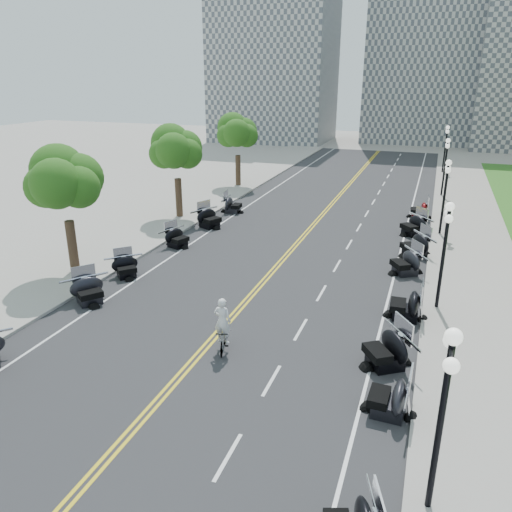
% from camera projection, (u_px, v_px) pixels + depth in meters
% --- Properties ---
extents(ground, '(160.00, 160.00, 0.00)m').
position_uv_depth(ground, '(231.00, 318.00, 22.28)').
color(ground, gray).
extents(road, '(16.00, 90.00, 0.01)m').
position_uv_depth(road, '(292.00, 249.00, 31.12)').
color(road, '#333335').
rests_on(road, ground).
extents(centerline_yellow_a, '(0.12, 90.00, 0.00)m').
position_uv_depth(centerline_yellow_a, '(291.00, 248.00, 31.15)').
color(centerline_yellow_a, yellow).
rests_on(centerline_yellow_a, road).
extents(centerline_yellow_b, '(0.12, 90.00, 0.00)m').
position_uv_depth(centerline_yellow_b, '(294.00, 249.00, 31.08)').
color(centerline_yellow_b, yellow).
rests_on(centerline_yellow_b, road).
extents(edge_line_north, '(0.12, 90.00, 0.00)m').
position_uv_depth(edge_line_north, '(398.00, 261.00, 29.08)').
color(edge_line_north, white).
rests_on(edge_line_north, road).
extents(edge_line_south, '(0.12, 90.00, 0.00)m').
position_uv_depth(edge_line_south, '(200.00, 238.00, 33.15)').
color(edge_line_south, white).
rests_on(edge_line_south, road).
extents(lane_dash_4, '(0.12, 2.00, 0.00)m').
position_uv_depth(lane_dash_4, '(228.00, 457.00, 14.19)').
color(lane_dash_4, white).
rests_on(lane_dash_4, road).
extents(lane_dash_5, '(0.12, 2.00, 0.00)m').
position_uv_depth(lane_dash_5, '(272.00, 380.00, 17.72)').
color(lane_dash_5, white).
rests_on(lane_dash_5, road).
extents(lane_dash_6, '(0.12, 2.00, 0.00)m').
position_uv_depth(lane_dash_6, '(301.00, 329.00, 21.26)').
color(lane_dash_6, white).
rests_on(lane_dash_6, road).
extents(lane_dash_7, '(0.12, 2.00, 0.00)m').
position_uv_depth(lane_dash_7, '(321.00, 293.00, 24.80)').
color(lane_dash_7, white).
rests_on(lane_dash_7, road).
extents(lane_dash_8, '(0.12, 2.00, 0.00)m').
position_uv_depth(lane_dash_8, '(337.00, 266.00, 28.33)').
color(lane_dash_8, white).
rests_on(lane_dash_8, road).
extents(lane_dash_9, '(0.12, 2.00, 0.00)m').
position_uv_depth(lane_dash_9, '(349.00, 244.00, 31.87)').
color(lane_dash_9, white).
rests_on(lane_dash_9, road).
extents(lane_dash_10, '(0.12, 2.00, 0.00)m').
position_uv_depth(lane_dash_10, '(359.00, 227.00, 35.40)').
color(lane_dash_10, white).
rests_on(lane_dash_10, road).
extents(lane_dash_11, '(0.12, 2.00, 0.00)m').
position_uv_depth(lane_dash_11, '(367.00, 214.00, 38.94)').
color(lane_dash_11, white).
rests_on(lane_dash_11, road).
extents(lane_dash_12, '(0.12, 2.00, 0.00)m').
position_uv_depth(lane_dash_12, '(373.00, 202.00, 42.48)').
color(lane_dash_12, white).
rests_on(lane_dash_12, road).
extents(lane_dash_13, '(0.12, 2.00, 0.00)m').
position_uv_depth(lane_dash_13, '(379.00, 192.00, 46.01)').
color(lane_dash_13, white).
rests_on(lane_dash_13, road).
extents(lane_dash_14, '(0.12, 2.00, 0.00)m').
position_uv_depth(lane_dash_14, '(384.00, 184.00, 49.55)').
color(lane_dash_14, white).
rests_on(lane_dash_14, road).
extents(lane_dash_15, '(0.12, 2.00, 0.00)m').
position_uv_depth(lane_dash_15, '(388.00, 176.00, 53.08)').
color(lane_dash_15, white).
rests_on(lane_dash_15, road).
extents(lane_dash_16, '(0.12, 2.00, 0.00)m').
position_uv_depth(lane_dash_16, '(392.00, 170.00, 56.62)').
color(lane_dash_16, white).
rests_on(lane_dash_16, road).
extents(lane_dash_17, '(0.12, 2.00, 0.00)m').
position_uv_depth(lane_dash_17, '(395.00, 164.00, 60.16)').
color(lane_dash_17, white).
rests_on(lane_dash_17, road).
extents(lane_dash_18, '(0.12, 2.00, 0.00)m').
position_uv_depth(lane_dash_18, '(398.00, 159.00, 63.69)').
color(lane_dash_18, white).
rests_on(lane_dash_18, road).
extents(lane_dash_19, '(0.12, 2.00, 0.00)m').
position_uv_depth(lane_dash_19, '(400.00, 155.00, 67.23)').
color(lane_dash_19, white).
rests_on(lane_dash_19, road).
extents(sidewalk_north, '(5.00, 90.00, 0.15)m').
position_uv_depth(sidewalk_north, '(474.00, 268.00, 27.76)').
color(sidewalk_north, '#9E9991').
rests_on(sidewalk_north, ground).
extents(sidewalk_south, '(5.00, 90.00, 0.15)m').
position_uv_depth(sidewalk_south, '(146.00, 231.00, 34.43)').
color(sidewalk_south, '#9E9991').
rests_on(sidewalk_south, ground).
extents(distant_block_a, '(18.00, 14.00, 26.00)m').
position_uv_depth(distant_block_a, '(275.00, 56.00, 78.34)').
color(distant_block_a, gray).
rests_on(distant_block_a, ground).
extents(distant_block_b, '(16.00, 12.00, 30.00)m').
position_uv_depth(distant_block_b, '(424.00, 41.00, 75.97)').
color(distant_block_b, gray).
rests_on(distant_block_b, ground).
extents(street_lamp_1, '(0.50, 1.20, 4.90)m').
position_uv_depth(street_lamp_1, '(440.00, 424.00, 11.59)').
color(street_lamp_1, black).
rests_on(street_lamp_1, sidewalk_north).
extents(street_lamp_2, '(0.50, 1.20, 4.90)m').
position_uv_depth(street_lamp_2, '(443.00, 257.00, 22.19)').
color(street_lamp_2, black).
rests_on(street_lamp_2, sidewalk_north).
extents(street_lamp_3, '(0.50, 1.20, 4.90)m').
position_uv_depth(street_lamp_3, '(444.00, 198.00, 32.80)').
color(street_lamp_3, black).
rests_on(street_lamp_3, sidewalk_north).
extents(street_lamp_4, '(0.50, 1.20, 4.90)m').
position_uv_depth(street_lamp_4, '(445.00, 168.00, 43.41)').
color(street_lamp_4, black).
rests_on(street_lamp_4, sidewalk_north).
extents(street_lamp_5, '(0.50, 1.20, 4.90)m').
position_uv_depth(street_lamp_5, '(445.00, 149.00, 54.02)').
color(street_lamp_5, black).
rests_on(street_lamp_5, sidewalk_north).
extents(tree_2, '(4.80, 4.80, 9.20)m').
position_uv_depth(tree_2, '(65.00, 188.00, 25.59)').
color(tree_2, '#235619').
rests_on(tree_2, sidewalk_south).
extents(tree_3, '(4.80, 4.80, 9.20)m').
position_uv_depth(tree_3, '(176.00, 155.00, 36.20)').
color(tree_3, '#235619').
rests_on(tree_3, sidewalk_south).
extents(tree_4, '(4.80, 4.80, 9.20)m').
position_uv_depth(tree_4, '(238.00, 136.00, 46.81)').
color(tree_4, '#235619').
rests_on(tree_4, sidewalk_south).
extents(motorcycle_n_4, '(2.05, 2.05, 1.38)m').
position_uv_depth(motorcycle_n_4, '(389.00, 395.00, 15.77)').
color(motorcycle_n_4, black).
rests_on(motorcycle_n_4, road).
extents(motorcycle_n_5, '(3.06, 3.06, 1.54)m').
position_uv_depth(motorcycle_n_5, '(386.00, 348.00, 18.35)').
color(motorcycle_n_5, black).
rests_on(motorcycle_n_5, road).
extents(motorcycle_n_6, '(2.19, 2.19, 1.48)m').
position_uv_depth(motorcycle_n_6, '(406.00, 303.00, 22.01)').
color(motorcycle_n_6, black).
rests_on(motorcycle_n_6, road).
extents(motorcycle_n_7, '(2.90, 2.90, 1.47)m').
position_uv_depth(motorcycle_n_7, '(406.00, 261.00, 26.95)').
color(motorcycle_n_7, black).
rests_on(motorcycle_n_7, road).
extents(motorcycle_n_8, '(3.01, 3.01, 1.52)m').
position_uv_depth(motorcycle_n_8, '(415.00, 244.00, 29.56)').
color(motorcycle_n_8, black).
rests_on(motorcycle_n_8, road).
extents(motorcycle_n_9, '(3.03, 3.03, 1.50)m').
position_uv_depth(motorcycle_n_9, '(413.00, 224.00, 33.52)').
color(motorcycle_n_9, black).
rests_on(motorcycle_n_9, road).
extents(motorcycle_n_10, '(2.10, 2.10, 1.40)m').
position_uv_depth(motorcycle_n_10, '(419.00, 209.00, 37.57)').
color(motorcycle_n_10, '#590A0C').
rests_on(motorcycle_n_10, road).
extents(motorcycle_s_5, '(2.79, 2.79, 1.40)m').
position_uv_depth(motorcycle_s_5, '(88.00, 289.00, 23.52)').
color(motorcycle_s_5, black).
rests_on(motorcycle_s_5, road).
extents(motorcycle_s_6, '(2.50, 2.50, 1.24)m').
position_uv_depth(motorcycle_s_6, '(126.00, 266.00, 26.60)').
color(motorcycle_s_6, black).
rests_on(motorcycle_s_6, road).
extents(motorcycle_s_7, '(2.38, 2.38, 1.31)m').
position_uv_depth(motorcycle_s_7, '(177.00, 237.00, 31.26)').
color(motorcycle_s_7, black).
rests_on(motorcycle_s_7, road).
extents(motorcycle_s_8, '(2.83, 2.83, 1.49)m').
position_uv_depth(motorcycle_s_8, '(209.00, 217.00, 35.19)').
color(motorcycle_s_8, black).
rests_on(motorcycle_s_8, road).
extents(motorcycle_s_9, '(2.13, 2.13, 1.39)m').
position_uv_depth(motorcycle_s_9, '(233.00, 204.00, 39.00)').
color(motorcycle_s_9, black).
rests_on(motorcycle_s_9, road).
extents(bicycle, '(0.91, 1.69, 0.98)m').
position_uv_depth(bicycle, '(223.00, 339.00, 19.51)').
color(bicycle, '#A51414').
rests_on(bicycle, road).
extents(cyclist_rider, '(0.69, 0.46, 1.90)m').
position_uv_depth(cyclist_rider, '(222.00, 306.00, 19.01)').
color(cyclist_rider, white).
rests_on(cyclist_rider, bicycle).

